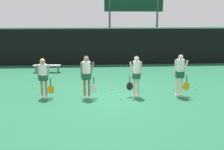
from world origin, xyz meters
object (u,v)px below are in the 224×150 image
at_px(player_2, 136,73).
at_px(tennis_ball_1, 82,89).
at_px(player_3, 180,72).
at_px(tennis_ball_7, 33,87).
at_px(bench_courtside, 47,66).
at_px(scoreboard, 134,8).
at_px(tennis_ball_5, 196,89).
at_px(tennis_ball_4, 112,89).
at_px(tennis_ball_6, 188,83).
at_px(tennis_ball_0, 176,92).
at_px(tennis_ball_2, 121,98).
at_px(player_0, 43,75).
at_px(player_1, 87,73).
at_px(tennis_ball_3, 46,85).

xyz_separation_m(player_2, tennis_ball_1, (-2.30, 1.11, -0.97)).
bearing_deg(player_3, tennis_ball_7, 177.25).
relative_size(bench_courtside, player_3, 0.92).
height_order(scoreboard, tennis_ball_5, scoreboard).
relative_size(scoreboard, tennis_ball_4, 67.76).
xyz_separation_m(player_3, tennis_ball_5, (1.09, 0.92, -1.01)).
bearing_deg(tennis_ball_7, tennis_ball_4, -7.98).
bearing_deg(tennis_ball_6, tennis_ball_0, -126.16).
relative_size(tennis_ball_2, tennis_ball_6, 0.97).
relative_size(tennis_ball_1, tennis_ball_2, 0.94).
bearing_deg(tennis_ball_4, tennis_ball_1, -179.25).
bearing_deg(player_0, tennis_ball_2, -9.17).
xyz_separation_m(player_0, tennis_ball_5, (6.71, 0.80, -0.93)).
relative_size(tennis_ball_0, tennis_ball_1, 1.04).
bearing_deg(player_1, tennis_ball_3, 134.19).
distance_m(player_2, tennis_ball_3, 4.63).
bearing_deg(tennis_ball_1, tennis_ball_3, 152.97).
bearing_deg(player_3, tennis_ball_5, 51.74).
distance_m(tennis_ball_0, tennis_ball_6, 1.79).
xyz_separation_m(tennis_ball_0, tennis_ball_2, (-2.53, -0.81, 0.00)).
xyz_separation_m(tennis_ball_4, tennis_ball_7, (-3.70, 0.52, -0.00)).
relative_size(bench_courtside, player_2, 0.94).
height_order(player_1, tennis_ball_3, player_1).
distance_m(tennis_ball_4, tennis_ball_7, 3.74).
distance_m(scoreboard, tennis_ball_4, 9.07).
height_order(tennis_ball_1, tennis_ball_3, tennis_ball_3).
relative_size(tennis_ball_2, tennis_ball_7, 1.03).
bearing_deg(tennis_ball_5, tennis_ball_0, -158.30).
bearing_deg(player_1, player_2, 0.11).
distance_m(tennis_ball_2, tennis_ball_6, 4.23).
height_order(player_0, player_3, player_3).
distance_m(bench_courtside, player_0, 5.11).
bearing_deg(tennis_ball_3, scoreboard, 53.28).
bearing_deg(player_3, tennis_ball_0, 97.00).
relative_size(bench_courtside, tennis_ball_6, 22.97).
relative_size(player_2, tennis_ball_1, 26.74).
bearing_deg(tennis_ball_0, player_3, -94.69).
bearing_deg(scoreboard, tennis_ball_7, -128.11).
bearing_deg(tennis_ball_3, tennis_ball_6, -0.68).
distance_m(tennis_ball_0, tennis_ball_5, 1.13).
height_order(tennis_ball_0, tennis_ball_1, tennis_ball_0).
bearing_deg(tennis_ball_3, player_1, -45.11).
distance_m(tennis_ball_1, tennis_ball_2, 2.19).
height_order(bench_courtside, tennis_ball_4, bench_courtside).
height_order(player_3, tennis_ball_5, player_3).
height_order(player_0, tennis_ball_4, player_0).
relative_size(scoreboard, bench_courtside, 2.98).
relative_size(tennis_ball_0, tennis_ball_4, 0.94).
relative_size(player_0, tennis_ball_5, 25.00).
height_order(player_2, tennis_ball_6, player_2).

